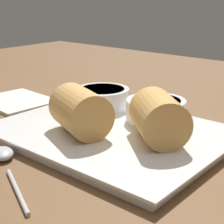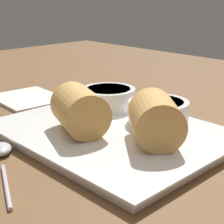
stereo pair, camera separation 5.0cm
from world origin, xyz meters
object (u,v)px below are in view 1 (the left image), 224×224
dipping_bowl_far (102,97)px  spoon (3,158)px  dipping_bowl_near (153,109)px  napkin (16,101)px  serving_plate (112,133)px

dipping_bowl_far → spoon: bearing=-83.2°
dipping_bowl_near → napkin: bearing=-169.9°
serving_plate → dipping_bowl_near: size_ratio=3.52×
dipping_bowl_near → spoon: dipping_bowl_near is taller
dipping_bowl_near → spoon: 23.35cm
serving_plate → napkin: (-25.82, 1.98, -0.46)cm
serving_plate → dipping_bowl_near: dipping_bowl_near is taller
serving_plate → dipping_bowl_far: 10.71cm
dipping_bowl_far → napkin: size_ratio=0.64×
spoon → napkin: (-20.55, 16.89, -0.31)cm
dipping_bowl_near → spoon: (-7.61, -21.91, -2.70)cm
serving_plate → dipping_bowl_far: size_ratio=3.52×
dipping_bowl_far → napkin: 18.83cm
dipping_bowl_near → napkin: (-28.15, -5.02, -3.02)cm
spoon → dipping_bowl_far: bearing=96.8°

